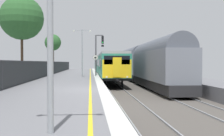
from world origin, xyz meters
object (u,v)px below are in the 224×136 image
at_px(background_tree_left, 23,20).
at_px(background_tree_centre, 53,43).
at_px(platform_lamp_mid, 82,49).
at_px(signal_gantry, 98,50).
at_px(speed_limit_sign, 95,63).
at_px(freight_train_adjacent_track, 126,62).
at_px(commuter_train_at_platform, 105,64).

height_order(background_tree_left, background_tree_centre, background_tree_left).
bearing_deg(background_tree_left, platform_lamp_mid, 1.69).
relative_size(signal_gantry, platform_lamp_mid, 0.96).
distance_m(speed_limit_sign, platform_lamp_mid, 2.48).
height_order(speed_limit_sign, platform_lamp_mid, platform_lamp_mid).
bearing_deg(background_tree_centre, signal_gantry, -67.17).
height_order(signal_gantry, platform_lamp_mid, platform_lamp_mid).
relative_size(freight_train_adjacent_track, speed_limit_sign, 25.03).
distance_m(freight_train_adjacent_track, platform_lamp_mid, 19.86).
bearing_deg(background_tree_left, background_tree_centre, 90.09).
relative_size(commuter_train_at_platform, speed_limit_sign, 16.37).
relative_size(signal_gantry, speed_limit_sign, 2.05).
bearing_deg(background_tree_left, freight_train_adjacent_track, 53.57).
relative_size(commuter_train_at_platform, background_tree_left, 4.60).
relative_size(signal_gantry, background_tree_left, 0.58).
bearing_deg(signal_gantry, platform_lamp_mid, -116.56).
bearing_deg(background_tree_centre, platform_lamp_mid, -74.67).
xyz_separation_m(commuter_train_at_platform, speed_limit_sign, (-1.85, -13.16, 0.31)).
height_order(platform_lamp_mid, background_tree_centre, background_tree_centre).
relative_size(signal_gantry, background_tree_centre, 0.71).
relative_size(freight_train_adjacent_track, background_tree_left, 7.04).
relative_size(background_tree_left, background_tree_centre, 1.23).
height_order(signal_gantry, background_tree_centre, background_tree_centre).
xyz_separation_m(commuter_train_at_platform, freight_train_adjacent_track, (4.00, 4.00, 0.33)).
bearing_deg(platform_lamp_mid, background_tree_centre, 105.33).
bearing_deg(commuter_train_at_platform, freight_train_adjacent_track, 44.99).
distance_m(commuter_train_at_platform, freight_train_adjacent_track, 5.67).
relative_size(freight_train_adjacent_track, background_tree_centre, 8.69).
bearing_deg(freight_train_adjacent_track, speed_limit_sign, -108.82).
relative_size(platform_lamp_mid, background_tree_centre, 0.74).
distance_m(freight_train_adjacent_track, signal_gantry, 15.73).
bearing_deg(speed_limit_sign, platform_lamp_mid, -140.55).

